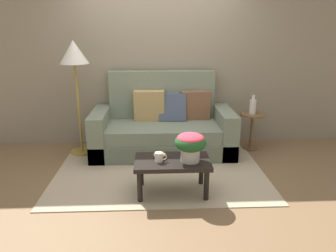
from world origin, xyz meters
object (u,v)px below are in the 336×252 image
(side_table, at_px, (252,125))
(snack_bowl, at_px, (160,155))
(floor_lamp, at_px, (74,60))
(table_vase, at_px, (253,106))
(couch, at_px, (163,129))
(potted_plant, at_px, (190,144))
(coffee_mug, at_px, (159,157))
(coffee_table, at_px, (172,165))

(side_table, xyz_separation_m, snack_bowl, (-1.42, -1.25, 0.05))
(floor_lamp, xyz_separation_m, table_vase, (2.55, 0.04, -0.69))
(couch, relative_size, floor_lamp, 1.25)
(potted_plant, xyz_separation_m, snack_bowl, (-0.33, 0.09, -0.16))
(couch, bearing_deg, table_vase, 0.55)
(side_table, distance_m, coffee_mug, 1.96)
(potted_plant, height_order, coffee_mug, potted_plant)
(potted_plant, xyz_separation_m, coffee_mug, (-0.34, -0.00, -0.15))
(side_table, distance_m, floor_lamp, 2.74)
(side_table, height_order, coffee_mug, side_table)
(potted_plant, bearing_deg, side_table, 50.80)
(snack_bowl, bearing_deg, potted_plant, -16.15)
(coffee_table, bearing_deg, table_vase, 45.44)
(potted_plant, relative_size, snack_bowl, 2.53)
(couch, xyz_separation_m, coffee_mug, (-0.08, -1.32, 0.10))
(side_table, bearing_deg, floor_lamp, -178.79)
(snack_bowl, bearing_deg, side_table, 41.26)
(table_vase, bearing_deg, couch, -179.45)
(couch, relative_size, side_table, 3.64)
(coffee_mug, bearing_deg, side_table, 43.17)
(table_vase, bearing_deg, floor_lamp, -179.08)
(floor_lamp, bearing_deg, table_vase, 0.92)
(side_table, height_order, floor_lamp, floor_lamp)
(couch, distance_m, coffee_mug, 1.32)
(table_vase, bearing_deg, coffee_mug, -136.80)
(coffee_table, bearing_deg, potted_plant, -11.66)
(potted_plant, distance_m, coffee_mug, 0.37)
(coffee_table, distance_m, coffee_mug, 0.19)
(couch, relative_size, table_vase, 7.15)
(side_table, distance_m, potted_plant, 1.75)
(potted_plant, relative_size, coffee_mug, 2.59)
(coffee_table, relative_size, floor_lamp, 0.51)
(potted_plant, distance_m, table_vase, 1.71)
(couch, relative_size, coffee_table, 2.47)
(side_table, relative_size, floor_lamp, 0.34)
(coffee_table, distance_m, side_table, 1.83)
(side_table, height_order, snack_bowl, side_table)
(floor_lamp, relative_size, coffee_mug, 12.37)
(couch, distance_m, potted_plant, 1.36)
(side_table, height_order, table_vase, table_vase)
(floor_lamp, height_order, coffee_mug, floor_lamp)
(side_table, relative_size, potted_plant, 1.64)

